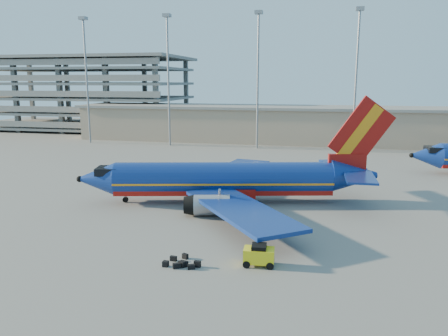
# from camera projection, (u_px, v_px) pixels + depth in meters

# --- Properties ---
(ground) EXTENTS (220.00, 220.00, 0.00)m
(ground) POSITION_uv_depth(u_px,v_px,m) (240.00, 209.00, 50.17)
(ground) COLOR slate
(ground) RESTS_ON ground
(terminal_building) EXTENTS (122.00, 16.00, 8.50)m
(terminal_building) POSITION_uv_depth(u_px,v_px,m) (328.00, 125.00, 102.63)
(terminal_building) COLOR tan
(terminal_building) RESTS_ON ground
(parking_garage) EXTENTS (62.00, 32.00, 21.40)m
(parking_garage) POSITION_uv_depth(u_px,v_px,m) (85.00, 90.00, 132.12)
(parking_garage) COLOR slate
(parking_garage) RESTS_ON ground
(light_mast_row) EXTENTS (101.60, 1.60, 28.65)m
(light_mast_row) POSITION_uv_depth(u_px,v_px,m) (306.00, 65.00, 89.64)
(light_mast_row) COLOR gray
(light_mast_row) RESTS_ON ground
(aircraft_main) EXTENTS (37.15, 35.31, 12.77)m
(aircraft_main) POSITION_uv_depth(u_px,v_px,m) (231.00, 180.00, 52.38)
(aircraft_main) COLOR navy
(aircraft_main) RESTS_ON ground
(baggage_tug) EXTENTS (2.53, 1.63, 1.75)m
(baggage_tug) POSITION_uv_depth(u_px,v_px,m) (259.00, 255.00, 34.53)
(baggage_tug) COLOR yellow
(baggage_tug) RESTS_ON ground
(luggage_pile) EXTENTS (2.98, 2.45, 0.50)m
(luggage_pile) POSITION_uv_depth(u_px,v_px,m) (182.00, 263.00, 34.64)
(luggage_pile) COLOR black
(luggage_pile) RESTS_ON ground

